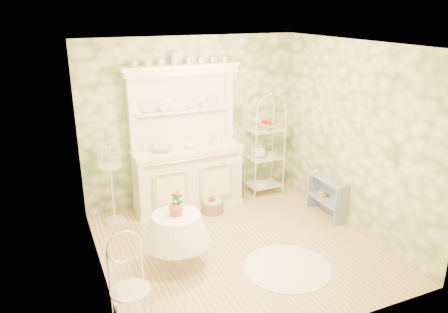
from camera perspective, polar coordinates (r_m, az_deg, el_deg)
name	(u,v)px	position (r m, az deg, el deg)	size (l,w,h in m)	color
floor	(239,246)	(6.13, 1.92, -11.65)	(3.60, 3.60, 0.00)	#D2B286
ceiling	(241,44)	(5.28, 2.25, 14.41)	(3.60, 3.60, 0.00)	white
wall_left	(95,174)	(5.08, -16.55, -2.24)	(3.60, 3.60, 0.00)	beige
wall_right	(353,137)	(6.51, 16.52, 2.43)	(3.60, 3.60, 0.00)	beige
wall_back	(192,121)	(7.15, -4.20, 4.65)	(3.60, 3.60, 0.00)	beige
wall_front	(325,211)	(4.13, 13.02, -6.97)	(3.60, 3.60, 0.00)	beige
kitchen_dresser	(186,139)	(6.89, -4.94, 2.29)	(1.87, 0.61, 2.29)	white
bakers_rack	(265,142)	(7.47, 5.35, 1.95)	(0.58, 0.42, 1.88)	white
side_shelf	(327,198)	(7.02, 13.35, -5.26)	(0.26, 0.69, 0.59)	#8096BD
round_table	(177,243)	(5.60, -6.10, -11.20)	(0.58, 0.58, 0.63)	white
cafe_chair	(130,286)	(4.61, -12.19, -16.19)	(0.46, 0.46, 1.00)	white
birdcage_stand	(111,177)	(6.65, -14.55, -2.56)	(0.35, 0.35, 1.49)	white
floor_basket	(213,205)	(6.99, -1.48, -6.34)	(0.39, 0.39, 0.25)	#99704D
lace_rug	(287,268)	(5.73, 8.27, -14.17)	(1.10, 1.10, 0.01)	white
bowl_floral	(163,151)	(6.78, -8.00, 0.76)	(0.32, 0.32, 0.08)	white
bowl_white	(192,148)	(6.86, -4.19, 1.12)	(0.21, 0.21, 0.07)	white
cup_left	(162,110)	(6.81, -8.05, 6.02)	(0.12, 0.12, 0.09)	white
cup_right	(203,106)	(7.04, -2.71, 6.61)	(0.11, 0.11, 0.10)	white
potted_geranium	(177,203)	(5.38, -6.16, -6.12)	(0.15, 0.11, 0.29)	#3F7238
bottle_amber	(338,181)	(6.67, 14.71, -3.10)	(0.06, 0.06, 0.16)	tan
bottle_blue	(329,176)	(6.89, 13.55, -2.53)	(0.05, 0.05, 0.10)	#8DA4D9
bottle_glass	(317,172)	(7.06, 12.02, -1.93)	(0.07, 0.07, 0.09)	silver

